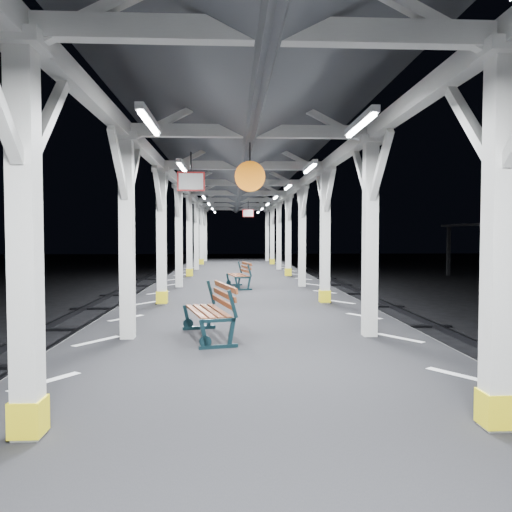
{
  "coord_description": "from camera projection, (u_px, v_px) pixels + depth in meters",
  "views": [
    {
      "loc": [
        -0.3,
        -10.19,
        2.7
      ],
      "look_at": [
        0.27,
        1.46,
        2.2
      ],
      "focal_mm": 35.0,
      "sensor_mm": 36.0,
      "label": 1
    }
  ],
  "objects": [
    {
      "name": "ground",
      "position": [
        246.0,
        365.0,
        10.29
      ],
      "size": [
        120.0,
        120.0,
        0.0
      ],
      "primitive_type": "plane",
      "color": "black",
      "rests_on": "ground"
    },
    {
      "name": "platform",
      "position": [
        246.0,
        341.0,
        10.27
      ],
      "size": [
        6.0,
        50.0,
        1.0
      ],
      "primitive_type": "cube",
      "color": "black",
      "rests_on": "ground"
    },
    {
      "name": "hazard_stripes_left",
      "position": [
        126.0,
        318.0,
        10.13
      ],
      "size": [
        1.0,
        48.0,
        0.01
      ],
      "primitive_type": "cube",
      "color": "silver",
      "rests_on": "platform"
    },
    {
      "name": "hazard_stripes_right",
      "position": [
        364.0,
        316.0,
        10.37
      ],
      "size": [
        1.0,
        48.0,
        0.01
      ],
      "primitive_type": "cube",
      "color": "silver",
      "rests_on": "platform"
    },
    {
      "name": "track_right",
      "position": [
        483.0,
        359.0,
        10.54
      ],
      "size": [
        2.2,
        60.0,
        0.16
      ],
      "color": "#2D2D33",
      "rests_on": "ground"
    },
    {
      "name": "canopy",
      "position": [
        246.0,
        143.0,
        10.08
      ],
      "size": [
        5.4,
        49.0,
        4.65
      ],
      "color": "silver",
      "rests_on": "platform"
    },
    {
      "name": "bench_near",
      "position": [
        213.0,
        309.0,
        8.18
      ],
      "size": [
        0.98,
        1.74,
        0.89
      ],
      "rotation": [
        0.0,
        0.0,
        0.25
      ],
      "color": "#10272D",
      "rests_on": "platform"
    },
    {
      "name": "bench_mid",
      "position": [
        241.0,
        274.0,
        15.9
      ],
      "size": [
        0.83,
        1.59,
        0.82
      ],
      "rotation": [
        0.0,
        0.0,
        0.19
      ],
      "color": "#10272D",
      "rests_on": "platform"
    }
  ]
}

